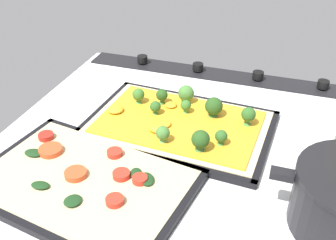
{
  "coord_description": "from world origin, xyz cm",
  "views": [
    {
      "loc": [
        -14.72,
        62.9,
        46.94
      ],
      "look_at": [
        6.0,
        0.21,
        4.27
      ],
      "focal_mm": 42.55,
      "sensor_mm": 36.0,
      "label": 1
    }
  ],
  "objects_px": {
    "baking_tray_front": "(179,127)",
    "baking_tray_back": "(83,184)",
    "veggie_pizza_back": "(83,180)",
    "broccoli_pizza": "(181,121)"
  },
  "relations": [
    {
      "from": "baking_tray_front",
      "to": "baking_tray_back",
      "type": "relative_size",
      "value": 0.97
    },
    {
      "from": "baking_tray_back",
      "to": "veggie_pizza_back",
      "type": "height_order",
      "value": "veggie_pizza_back"
    },
    {
      "from": "baking_tray_front",
      "to": "baking_tray_back",
      "type": "distance_m",
      "value": 0.24
    },
    {
      "from": "baking_tray_front",
      "to": "broccoli_pizza",
      "type": "height_order",
      "value": "broccoli_pizza"
    },
    {
      "from": "broccoli_pizza",
      "to": "veggie_pizza_back",
      "type": "relative_size",
      "value": 0.98
    },
    {
      "from": "baking_tray_front",
      "to": "broccoli_pizza",
      "type": "bearing_deg",
      "value": -143.53
    },
    {
      "from": "broccoli_pizza",
      "to": "baking_tray_back",
      "type": "distance_m",
      "value": 0.25
    },
    {
      "from": "broccoli_pizza",
      "to": "veggie_pizza_back",
      "type": "bearing_deg",
      "value": 63.46
    },
    {
      "from": "baking_tray_front",
      "to": "broccoli_pizza",
      "type": "distance_m",
      "value": 0.01
    },
    {
      "from": "baking_tray_front",
      "to": "veggie_pizza_back",
      "type": "relative_size",
      "value": 1.05
    }
  ]
}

